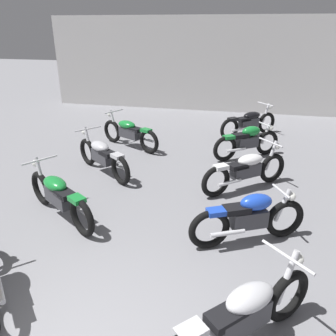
{
  "coord_description": "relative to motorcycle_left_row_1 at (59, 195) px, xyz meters",
  "views": [
    {
      "loc": [
        1.4,
        -1.75,
        3.23
      ],
      "look_at": [
        0.0,
        4.37,
        0.55
      ],
      "focal_mm": 35.82,
      "sensor_mm": 36.0,
      "label": 1
    }
  ],
  "objects": [
    {
      "name": "motorcycle_right_row_0",
      "position": [
        3.24,
        -2.0,
        0.0
      ],
      "size": [
        1.6,
        1.62,
        0.97
      ],
      "color": "black",
      "rests_on": "ground"
    },
    {
      "name": "back_wall",
      "position": [
        1.67,
        9.0,
        1.35
      ],
      "size": [
        13.22,
        0.24,
        3.6
      ],
      "primitive_type": "cube",
      "color": "#BCBAB7",
      "rests_on": "ground"
    },
    {
      "name": "motorcycle_right_row_1",
      "position": [
        3.3,
        -0.01,
        0.01
      ],
      "size": [
        1.81,
        0.98,
        0.88
      ],
      "color": "black",
      "rests_on": "ground"
    },
    {
      "name": "motorcycle_left_row_2",
      "position": [
        -0.03,
        2.02,
        0.0
      ],
      "size": [
        1.8,
        1.39,
        0.97
      ],
      "color": "black",
      "rests_on": "ground"
    },
    {
      "name": "motorcycle_right_row_2",
      "position": [
        3.23,
        1.93,
        0.0
      ],
      "size": [
        1.72,
        1.49,
        0.97
      ],
      "color": "black",
      "rests_on": "ground"
    },
    {
      "name": "motorcycle_right_row_3",
      "position": [
        3.23,
        3.82,
        0.01
      ],
      "size": [
        1.68,
        1.22,
        0.88
      ],
      "color": "black",
      "rests_on": "ground"
    },
    {
      "name": "motorcycle_left_row_1",
      "position": [
        0.0,
        0.0,
        0.0
      ],
      "size": [
        1.88,
        1.28,
        0.97
      ],
      "color": "black",
      "rests_on": "ground"
    },
    {
      "name": "motorcycle_left_row_3",
      "position": [
        -0.02,
        3.91,
        0.0
      ],
      "size": [
        1.97,
        1.14,
        0.97
      ],
      "color": "black",
      "rests_on": "ground"
    },
    {
      "name": "motorcycle_right_row_4",
      "position": [
        3.27,
        5.75,
        0.0
      ],
      "size": [
        1.7,
        1.52,
        0.97
      ],
      "color": "black",
      "rests_on": "ground"
    }
  ]
}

